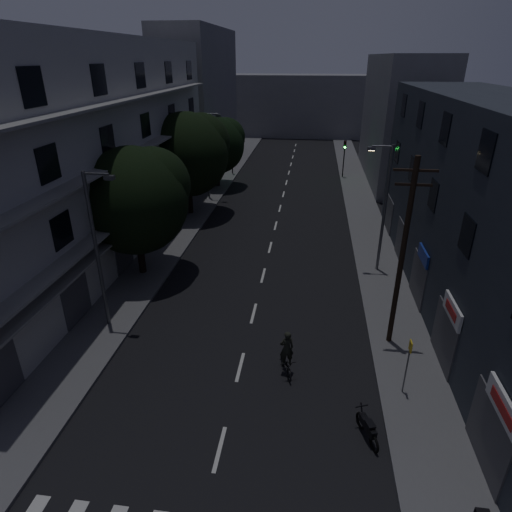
% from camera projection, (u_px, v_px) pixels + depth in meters
% --- Properties ---
extents(ground, '(160.00, 160.00, 0.00)m').
position_uv_depth(ground, '(276.00, 223.00, 35.95)').
color(ground, black).
rests_on(ground, ground).
extents(sidewalk_left, '(3.00, 90.00, 0.15)m').
position_uv_depth(sidewalk_left, '(189.00, 219.00, 36.81)').
color(sidewalk_left, '#565659').
rests_on(sidewalk_left, ground).
extents(sidewalk_right, '(3.00, 90.00, 0.15)m').
position_uv_depth(sidewalk_right, '(367.00, 227.00, 35.04)').
color(sidewalk_right, '#565659').
rests_on(sidewalk_right, ground).
extents(lane_markings, '(0.15, 60.50, 0.01)m').
position_uv_depth(lane_markings, '(282.00, 201.00, 41.57)').
color(lane_markings, beige).
rests_on(lane_markings, ground).
extents(building_left, '(7.00, 36.00, 14.00)m').
position_uv_depth(building_left, '(88.00, 153.00, 28.12)').
color(building_left, '#B7B7B2').
rests_on(building_left, ground).
extents(building_right, '(6.19, 28.00, 11.00)m').
position_uv_depth(building_right, '(488.00, 209.00, 22.33)').
color(building_right, '#282D36').
rests_on(building_right, ground).
extents(building_far_left, '(6.00, 20.00, 16.00)m').
position_uv_depth(building_far_left, '(200.00, 97.00, 54.64)').
color(building_far_left, slate).
rests_on(building_far_left, ground).
extents(building_far_right, '(6.00, 20.00, 13.00)m').
position_uv_depth(building_far_right, '(399.00, 119.00, 47.05)').
color(building_far_right, slate).
rests_on(building_far_right, ground).
extents(building_far_end, '(24.00, 8.00, 10.00)m').
position_uv_depth(building_far_end, '(299.00, 106.00, 74.25)').
color(building_far_end, slate).
rests_on(building_far_end, ground).
extents(tree_near, '(6.48, 6.48, 7.99)m').
position_uv_depth(tree_near, '(135.00, 197.00, 25.54)').
color(tree_near, black).
rests_on(tree_near, sidewalk_left).
extents(tree_mid, '(6.99, 6.99, 8.60)m').
position_uv_depth(tree_mid, '(188.00, 151.00, 35.83)').
color(tree_mid, black).
rests_on(tree_mid, sidewalk_left).
extents(tree_far, '(5.76, 5.76, 7.12)m').
position_uv_depth(tree_far, '(217.00, 143.00, 44.20)').
color(tree_far, black).
rests_on(tree_far, sidewalk_left).
extents(traffic_signal_far_right, '(0.28, 0.37, 4.10)m').
position_uv_depth(traffic_signal_far_right, '(344.00, 151.00, 48.08)').
color(traffic_signal_far_right, black).
rests_on(traffic_signal_far_right, sidewalk_right).
extents(traffic_signal_far_left, '(0.28, 0.37, 4.10)m').
position_uv_depth(traffic_signal_far_left, '(232.00, 148.00, 49.44)').
color(traffic_signal_far_left, black).
rests_on(traffic_signal_far_left, sidewalk_left).
extents(street_lamp_left_near, '(1.51, 0.25, 8.00)m').
position_uv_depth(street_lamp_left_near, '(98.00, 245.00, 20.39)').
color(street_lamp_left_near, '#515358').
rests_on(street_lamp_left_near, sidewalk_left).
extents(street_lamp_right, '(1.51, 0.25, 8.00)m').
position_uv_depth(street_lamp_right, '(383.00, 204.00, 26.08)').
color(street_lamp_right, '#5B5D63').
rests_on(street_lamp_right, sidewalk_right).
extents(street_lamp_left_far, '(1.51, 0.25, 8.00)m').
position_uv_depth(street_lamp_left_far, '(208.00, 152.00, 40.15)').
color(street_lamp_left_far, '#55595D').
rests_on(street_lamp_left_far, sidewalk_left).
extents(utility_pole, '(1.80, 0.24, 9.00)m').
position_uv_depth(utility_pole, '(403.00, 253.00, 18.92)').
color(utility_pole, black).
rests_on(utility_pole, sidewalk_right).
extents(bus_stop_sign, '(0.06, 0.35, 2.52)m').
position_uv_depth(bus_stop_sign, '(408.00, 358.00, 16.97)').
color(bus_stop_sign, '#595B60').
rests_on(bus_stop_sign, sidewalk_right).
extents(motorcycle, '(0.80, 1.66, 1.12)m').
position_uv_depth(motorcycle, '(367.00, 428.00, 15.58)').
color(motorcycle, black).
rests_on(motorcycle, ground).
extents(cyclist, '(1.11, 1.80, 2.16)m').
position_uv_depth(cyclist, '(286.00, 359.00, 18.71)').
color(cyclist, black).
rests_on(cyclist, ground).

